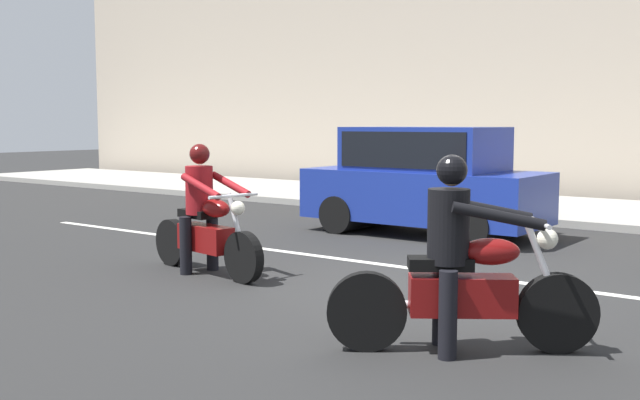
% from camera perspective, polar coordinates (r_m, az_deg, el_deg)
% --- Properties ---
extents(ground_plane, '(80.00, 80.00, 0.00)m').
position_cam_1_polar(ground_plane, '(8.74, 7.06, -6.50)').
color(ground_plane, '#252525').
extents(sidewalk_slab, '(40.00, 4.40, 0.14)m').
position_cam_1_polar(sidewalk_slab, '(16.10, 21.32, -0.93)').
color(sidewalk_slab, '#99968E').
rests_on(sidewalk_slab, ground_plane).
extents(lane_marking_stripe, '(18.00, 0.14, 0.01)m').
position_cam_1_polar(lane_marking_stripe, '(9.14, 15.10, -6.09)').
color(lane_marking_stripe, silver).
rests_on(lane_marking_stripe, ground_plane).
extents(motorcycle_with_rider_crimson, '(2.13, 0.75, 1.61)m').
position_cam_1_polar(motorcycle_with_rider_crimson, '(9.38, -8.75, -1.60)').
color(motorcycle_with_rider_crimson, black).
rests_on(motorcycle_with_rider_crimson, ground_plane).
extents(motorcycle_with_rider_black_leather, '(1.88, 1.36, 1.62)m').
position_cam_1_polar(motorcycle_with_rider_black_leather, '(6.23, 10.66, -5.44)').
color(motorcycle_with_rider_black_leather, black).
rests_on(motorcycle_with_rider_black_leather, ground_plane).
extents(parked_hatchback_cobalt_blue, '(3.97, 1.76, 1.80)m').
position_cam_1_polar(parked_hatchback_cobalt_blue, '(12.64, 7.94, 1.60)').
color(parked_hatchback_cobalt_blue, navy).
rests_on(parked_hatchback_cobalt_blue, ground_plane).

